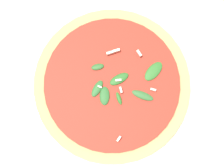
# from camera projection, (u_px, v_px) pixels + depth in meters

# --- Properties ---
(ground_plane) EXTENTS (6.00, 6.00, 0.00)m
(ground_plane) POSITION_uv_depth(u_px,v_px,m) (110.00, 112.00, 0.65)
(ground_plane) COLOR beige
(pizza_arugula_main) EXTENTS (0.34, 0.34, 0.05)m
(pizza_arugula_main) POSITION_uv_depth(u_px,v_px,m) (112.00, 85.00, 0.64)
(pizza_arugula_main) COLOR silver
(pizza_arugula_main) RESTS_ON ground_plane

